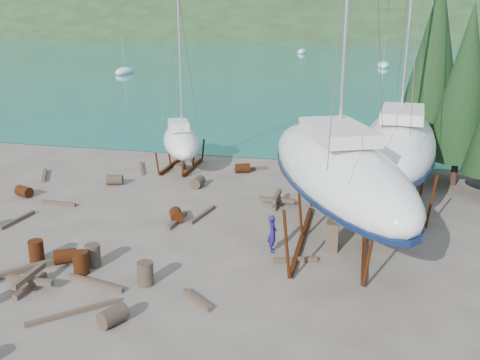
% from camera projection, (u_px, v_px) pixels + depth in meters
% --- Properties ---
extents(ground, '(600.00, 600.00, 0.00)m').
position_uv_depth(ground, '(173.00, 251.00, 22.04)').
color(ground, '#554C43').
rests_on(ground, ground).
extents(bay_water, '(700.00, 700.00, 0.00)m').
position_uv_depth(bay_water, '(357.00, 28.00, 314.44)').
color(bay_water, '#1A7684').
rests_on(bay_water, ground).
extents(far_hill, '(800.00, 360.00, 110.00)m').
position_uv_depth(far_hill, '(358.00, 28.00, 319.08)').
color(far_hill, '#203018').
rests_on(far_hill, ground).
extents(far_house_left, '(6.60, 5.60, 5.60)m').
position_uv_depth(far_house_left, '(195.00, 29.00, 210.60)').
color(far_house_left, beige).
rests_on(far_house_left, ground).
extents(far_house_center, '(6.60, 5.60, 5.60)m').
position_uv_depth(far_house_center, '(296.00, 29.00, 201.89)').
color(far_house_center, beige).
rests_on(far_house_center, ground).
extents(far_house_right, '(6.60, 5.60, 5.60)m').
position_uv_depth(far_house_right, '(435.00, 31.00, 190.99)').
color(far_house_right, beige).
rests_on(far_house_right, ground).
extents(cypress_near_right, '(3.60, 3.60, 10.00)m').
position_uv_depth(cypress_near_right, '(466.00, 82.00, 28.71)').
color(cypress_near_right, black).
rests_on(cypress_near_right, ground).
extents(cypress_back_left, '(4.14, 4.14, 11.50)m').
position_uv_depth(cypress_back_left, '(434.00, 62.00, 30.63)').
color(cypress_back_left, black).
rests_on(cypress_back_left, ground).
extents(moored_boat_left, '(2.00, 5.00, 6.05)m').
position_uv_depth(moored_boat_left, '(124.00, 72.00, 84.15)').
color(moored_boat_left, white).
rests_on(moored_boat_left, ground).
extents(moored_boat_mid, '(2.00, 5.00, 6.05)m').
position_uv_depth(moored_boat_mid, '(383.00, 65.00, 94.00)').
color(moored_boat_mid, white).
rests_on(moored_boat_mid, ground).
extents(moored_boat_far, '(2.00, 5.00, 6.05)m').
position_uv_depth(moored_boat_far, '(302.00, 52.00, 125.77)').
color(moored_boat_far, white).
rests_on(moored_boat_far, ground).
extents(large_sailboat_near, '(8.54, 13.34, 20.31)m').
position_uv_depth(large_sailboat_near, '(337.00, 170.00, 21.81)').
color(large_sailboat_near, white).
rests_on(large_sailboat_near, ground).
extents(large_sailboat_far, '(4.53, 12.34, 19.10)m').
position_uv_depth(large_sailboat_far, '(399.00, 144.00, 26.67)').
color(large_sailboat_far, white).
rests_on(large_sailboat_far, ground).
extents(small_sailboat_shore, '(4.70, 6.96, 10.71)m').
position_uv_depth(small_sailboat_shore, '(181.00, 141.00, 33.10)').
color(small_sailboat_shore, white).
rests_on(small_sailboat_shore, ground).
extents(worker, '(0.48, 0.64, 1.59)m').
position_uv_depth(worker, '(273.00, 233.00, 21.76)').
color(worker, navy).
rests_on(worker, ground).
extents(drum_1, '(0.91, 1.05, 0.58)m').
position_uv_depth(drum_1, '(113.00, 316.00, 16.80)').
color(drum_1, '#2D2823').
rests_on(drum_1, ground).
extents(drum_2, '(1.02, 0.84, 0.58)m').
position_uv_depth(drum_2, '(24.00, 192.00, 28.39)').
color(drum_2, '#532B0E').
rests_on(drum_2, ground).
extents(drum_4, '(1.03, 0.87, 0.58)m').
position_uv_depth(drum_4, '(243.00, 168.00, 32.64)').
color(drum_4, '#532B0E').
rests_on(drum_4, ground).
extents(drum_5, '(0.58, 0.58, 0.88)m').
position_uv_depth(drum_5, '(146.00, 273.00, 19.19)').
color(drum_5, '#2D2823').
rests_on(drum_5, ground).
extents(drum_6, '(0.91, 1.05, 0.58)m').
position_uv_depth(drum_6, '(176.00, 215.00, 25.10)').
color(drum_6, '#532B0E').
rests_on(drum_6, ground).
extents(drum_9, '(1.00, 0.78, 0.58)m').
position_uv_depth(drum_9, '(115.00, 180.00, 30.39)').
color(drum_9, '#2D2823').
rests_on(drum_9, ground).
extents(drum_10, '(0.58, 0.58, 0.88)m').
position_uv_depth(drum_10, '(81.00, 263.00, 20.00)').
color(drum_10, '#532B0E').
rests_on(drum_10, ground).
extents(drum_11, '(0.63, 0.91, 0.58)m').
position_uv_depth(drum_11, '(198.00, 182.00, 29.96)').
color(drum_11, '#2D2823').
rests_on(drum_11, ground).
extents(drum_12, '(1.05, 0.95, 0.58)m').
position_uv_depth(drum_12, '(66.00, 256.00, 20.89)').
color(drum_12, '#532B0E').
rests_on(drum_12, ground).
extents(drum_14, '(0.58, 0.58, 0.88)m').
position_uv_depth(drum_14, '(36.00, 251.00, 20.99)').
color(drum_14, '#532B0E').
rests_on(drum_14, ground).
extents(drum_16, '(0.58, 0.58, 0.88)m').
position_uv_depth(drum_16, '(93.00, 255.00, 20.62)').
color(drum_16, '#2D2823').
rests_on(drum_16, ground).
extents(timber_0, '(1.30, 2.57, 0.14)m').
position_uv_depth(timber_0, '(142.00, 168.00, 33.45)').
color(timber_0, brown).
rests_on(timber_0, ground).
extents(timber_1, '(1.70, 0.69, 0.19)m').
position_uv_depth(timber_1, '(295.00, 260.00, 21.02)').
color(timber_1, brown).
rests_on(timber_1, ground).
extents(timber_2, '(1.36, 2.21, 0.19)m').
position_uv_depth(timber_2, '(44.00, 175.00, 31.91)').
color(timber_2, brown).
rests_on(timber_2, ground).
extents(timber_3, '(2.29, 2.19, 0.15)m').
position_uv_depth(timber_3, '(73.00, 312.00, 17.39)').
color(timber_3, brown).
rests_on(timber_3, ground).
extents(timber_4, '(1.95, 0.26, 0.17)m').
position_uv_depth(timber_4, '(59.00, 203.00, 27.26)').
color(timber_4, brown).
rests_on(timber_4, ground).
extents(timber_5, '(2.46, 0.76, 0.16)m').
position_uv_depth(timber_5, '(96.00, 283.00, 19.27)').
color(timber_5, brown).
rests_on(timber_5, ground).
extents(timber_6, '(1.90, 1.22, 0.19)m').
position_uv_depth(timber_6, '(250.00, 169.00, 33.16)').
color(timber_6, brown).
rests_on(timber_6, ground).
extents(timber_7, '(1.33, 1.12, 0.17)m').
position_uv_depth(timber_7, '(197.00, 300.00, 18.12)').
color(timber_7, brown).
rests_on(timber_7, ground).
extents(timber_8, '(0.30, 2.08, 0.19)m').
position_uv_depth(timber_8, '(177.00, 220.00, 24.99)').
color(timber_8, brown).
rests_on(timber_8, ground).
extents(timber_10, '(0.61, 2.38, 0.16)m').
position_uv_depth(timber_10, '(203.00, 214.00, 25.75)').
color(timber_10, brown).
rests_on(timber_10, ground).
extents(timber_12, '(0.37, 2.25, 0.17)m').
position_uv_depth(timber_12, '(18.00, 220.00, 25.08)').
color(timber_12, brown).
rests_on(timber_12, ground).
extents(timber_16, '(2.18, 2.48, 0.23)m').
position_uv_depth(timber_16, '(24.00, 269.00, 20.20)').
color(timber_16, brown).
rests_on(timber_16, ground).
extents(timber_pile_fore, '(1.80, 1.80, 0.60)m').
position_uv_depth(timber_pile_fore, '(30.00, 281.00, 18.97)').
color(timber_pile_fore, brown).
rests_on(timber_pile_fore, ground).
extents(timber_pile_aft, '(1.80, 1.80, 0.60)m').
position_uv_depth(timber_pile_aft, '(277.00, 200.00, 27.11)').
color(timber_pile_aft, brown).
rests_on(timber_pile_aft, ground).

